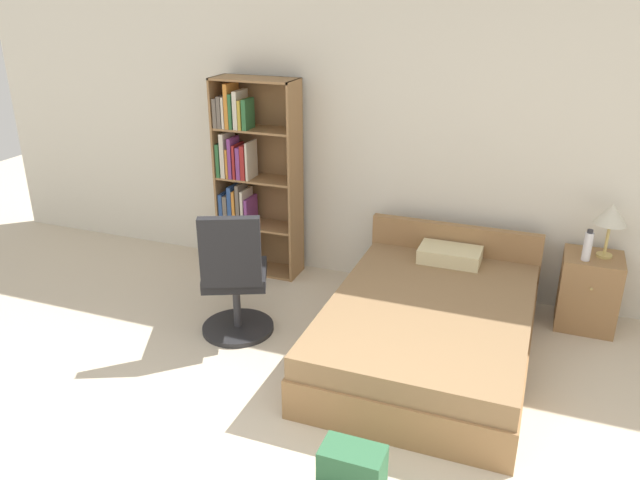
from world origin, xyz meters
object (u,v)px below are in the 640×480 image
Objects in this scene: office_chair at (234,281)px; table_lamp at (612,215)px; bed at (430,326)px; water_bottle at (588,246)px; bookshelf at (248,177)px; nightstand at (588,291)px.

office_chair reaches higher than table_lamp.
office_chair is (-1.46, -0.30, 0.24)m from bed.
table_lamp is 0.29m from water_bottle.
bed is 1.93× the size of office_chair.
bed is at bearing -142.55° from table_lamp.
bed is 1.51m from office_chair.
bookshelf is 3.09m from nightstand.
nightstand is at bearing 38.34° from bed.
bookshelf reaches higher than nightstand.
bookshelf reaches higher than table_lamp.
bed is 1.40m from nightstand.
bookshelf is at bearing 155.19° from bed.
nightstand is at bearing 54.80° from water_bottle.
water_bottle is at bearing -125.20° from nightstand.
office_chair is at bearing -156.91° from water_bottle.
bookshelf is at bearing 177.55° from water_bottle.
nightstand is 0.65m from table_lamp.
water_bottle is (2.95, -0.13, -0.20)m from bookshelf.
office_chair reaches higher than bed.
nightstand is 2.43× the size of water_bottle.
bed reaches higher than nightstand.
nightstand is at bearing -0.46° from bookshelf.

